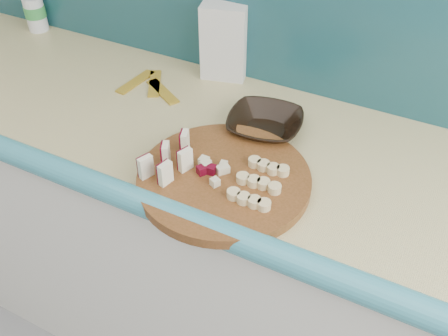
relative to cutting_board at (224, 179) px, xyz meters
name	(u,v)px	position (x,y,z in m)	size (l,w,h in m)	color
kitchen_counter	(219,249)	(-0.10, 0.16, -0.47)	(2.20, 0.63, 0.91)	white
cutting_board	(224,179)	(0.00, 0.00, 0.00)	(0.38, 0.38, 0.02)	#492B0F
apple_wedges	(169,159)	(-0.12, -0.03, 0.04)	(0.08, 0.15, 0.05)	#F2E7C2
apple_chunks	(214,169)	(-0.02, 0.00, 0.02)	(0.06, 0.06, 0.02)	beige
banana_slices	(259,183)	(0.08, 0.00, 0.02)	(0.10, 0.15, 0.02)	#DDC287
brown_bowl	(265,124)	(0.00, 0.22, 0.01)	(0.18, 0.18, 0.05)	black
flour_bag	(225,41)	(-0.22, 0.42, 0.10)	(0.13, 0.09, 0.21)	silver
canister	(35,13)	(-0.91, 0.40, 0.05)	(0.07, 0.07, 0.11)	silver
banana_peel	(151,86)	(-0.37, 0.27, -0.01)	(0.19, 0.16, 0.01)	gold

